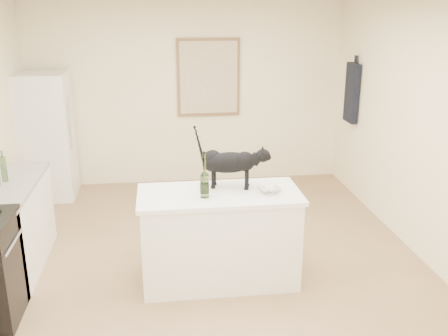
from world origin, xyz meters
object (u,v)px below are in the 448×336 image
at_px(fridge, 46,136).
at_px(black_cat, 229,165).
at_px(wine_bottle, 204,178).
at_px(glass_bowl, 269,191).

relative_size(fridge, black_cat, 2.71).
height_order(fridge, wine_bottle, fridge).
height_order(fridge, black_cat, fridge).
distance_m(black_cat, glass_bowl, 0.44).
relative_size(fridge, glass_bowl, 8.02).
height_order(fridge, glass_bowl, fridge).
bearing_deg(wine_bottle, fridge, 125.75).
height_order(wine_bottle, glass_bowl, wine_bottle).
bearing_deg(glass_bowl, wine_bottle, -177.76).
bearing_deg(black_cat, wine_bottle, -123.72).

